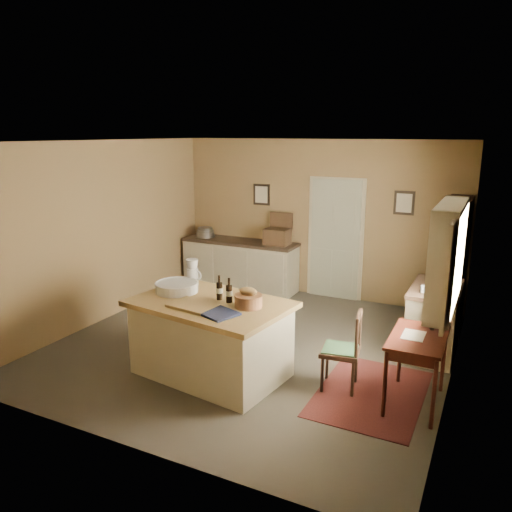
{
  "coord_description": "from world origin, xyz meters",
  "views": [
    {
      "loc": [
        2.8,
        -5.6,
        2.81
      ],
      "look_at": [
        -0.13,
        0.38,
        1.15
      ],
      "focal_mm": 35.0,
      "sensor_mm": 36.0,
      "label": 1
    }
  ],
  "objects_px": {
    "writing_desk": "(418,345)",
    "desk_chair": "(340,351)",
    "shelving_unit": "(457,264)",
    "right_cabinet": "(434,320)",
    "sideboard": "(241,263)",
    "work_island": "(211,336)"
  },
  "relations": [
    {
      "from": "writing_desk",
      "to": "desk_chair",
      "type": "relative_size",
      "value": 1.01
    },
    {
      "from": "desk_chair",
      "to": "shelving_unit",
      "type": "height_order",
      "value": "shelving_unit"
    },
    {
      "from": "writing_desk",
      "to": "right_cabinet",
      "type": "distance_m",
      "value": 1.42
    },
    {
      "from": "writing_desk",
      "to": "shelving_unit",
      "type": "height_order",
      "value": "shelving_unit"
    },
    {
      "from": "sideboard",
      "to": "writing_desk",
      "type": "height_order",
      "value": "sideboard"
    },
    {
      "from": "work_island",
      "to": "writing_desk",
      "type": "height_order",
      "value": "work_island"
    },
    {
      "from": "work_island",
      "to": "desk_chair",
      "type": "xyz_separation_m",
      "value": [
        1.47,
        0.34,
        -0.04
      ]
    },
    {
      "from": "work_island",
      "to": "desk_chair",
      "type": "bearing_deg",
      "value": 21.06
    },
    {
      "from": "work_island",
      "to": "sideboard",
      "type": "bearing_deg",
      "value": 119.79
    },
    {
      "from": "writing_desk",
      "to": "work_island",
      "type": "bearing_deg",
      "value": -170.91
    },
    {
      "from": "right_cabinet",
      "to": "shelving_unit",
      "type": "xyz_separation_m",
      "value": [
        0.15,
        1.11,
        0.5
      ]
    },
    {
      "from": "desk_chair",
      "to": "right_cabinet",
      "type": "relative_size",
      "value": 0.82
    },
    {
      "from": "sideboard",
      "to": "desk_chair",
      "type": "xyz_separation_m",
      "value": [
        2.73,
        -2.79,
        -0.04
      ]
    },
    {
      "from": "sideboard",
      "to": "shelving_unit",
      "type": "xyz_separation_m",
      "value": [
        3.69,
        -0.26,
        0.48
      ]
    },
    {
      "from": "desk_chair",
      "to": "shelving_unit",
      "type": "distance_m",
      "value": 2.76
    },
    {
      "from": "right_cabinet",
      "to": "shelving_unit",
      "type": "height_order",
      "value": "shelving_unit"
    },
    {
      "from": "work_island",
      "to": "sideboard",
      "type": "distance_m",
      "value": 3.38
    },
    {
      "from": "shelving_unit",
      "to": "sideboard",
      "type": "bearing_deg",
      "value": 175.96
    },
    {
      "from": "sideboard",
      "to": "right_cabinet",
      "type": "relative_size",
      "value": 1.98
    },
    {
      "from": "work_island",
      "to": "writing_desk",
      "type": "xyz_separation_m",
      "value": [
        2.28,
        0.36,
        0.19
      ]
    },
    {
      "from": "shelving_unit",
      "to": "right_cabinet",
      "type": "bearing_deg",
      "value": -97.77
    },
    {
      "from": "sideboard",
      "to": "desk_chair",
      "type": "relative_size",
      "value": 2.42
    }
  ]
}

